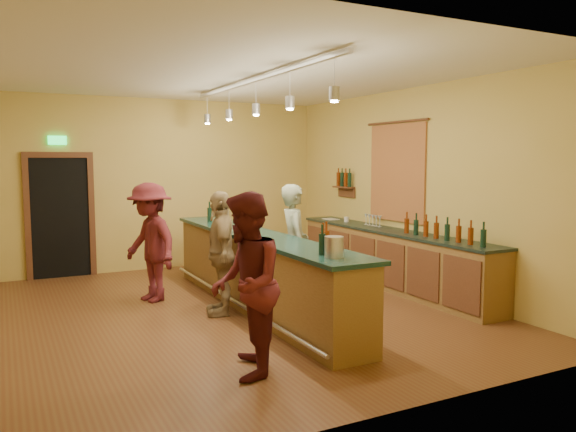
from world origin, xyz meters
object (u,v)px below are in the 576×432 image
bar_stool (327,253)px  back_counter (391,258)px  bartender (294,245)px  customer_b (221,253)px  tasting_bar (257,265)px  customer_c (150,242)px  customer_a (246,285)px

bar_stool → back_counter: bearing=-49.2°
bartender → customer_b: 1.10m
tasting_bar → customer_b: 0.59m
tasting_bar → customer_b: size_ratio=3.08×
customer_c → bartender: bearing=39.2°
bartender → bar_stool: bartender is taller
customer_a → bar_stool: 4.29m
bartender → bar_stool: (1.19, 1.07, -0.37)m
customer_b → back_counter: bearing=110.0°
customer_b → customer_c: 1.32m
bar_stool → customer_c: bearing=178.6°
tasting_bar → bartender: size_ratio=2.96×
customer_a → customer_b: customer_a is taller
tasting_bar → customer_c: customer_c is taller
back_counter → customer_a: 4.29m
customer_a → customer_c: size_ratio=1.02×
back_counter → customer_a: bearing=-146.1°
tasting_bar → customer_a: customer_a is taller
back_counter → customer_b: (-3.00, -0.24, 0.34)m
customer_b → bar_stool: (2.29, 1.06, -0.33)m
customer_c → bar_stool: customer_c is taller
bartender → customer_c: size_ratio=0.99×
customer_a → customer_b: 2.21m
back_counter → bartender: (-1.90, -0.25, 0.38)m
back_counter → bar_stool: 1.09m
tasting_bar → bartender: 0.61m
bartender → customer_b: bearing=103.8°
bar_stool → tasting_bar: bearing=-150.0°
tasting_bar → customer_c: bearing=138.5°
customer_b → customer_c: bearing=-134.0°
customer_b → bar_stool: bearing=130.3°
customer_a → customer_c: 3.28m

